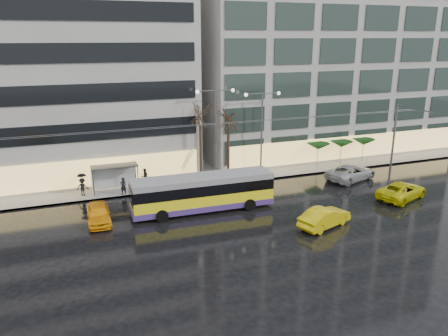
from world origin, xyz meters
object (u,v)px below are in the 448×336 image
street_lamp_near (216,122)px  taxi_a (99,214)px  bus_shelter (110,173)px  trolleybus (203,194)px

street_lamp_near → taxi_a: size_ratio=2.08×
bus_shelter → taxi_a: bus_shelter is taller
trolleybus → taxi_a: 8.47m
trolleybus → bus_shelter: size_ratio=2.84×
street_lamp_near → taxi_a: (-12.10, -6.80, -5.25)m
bus_shelter → taxi_a: (-1.71, -6.69, -1.22)m
trolleybus → street_lamp_near: bearing=63.2°
trolleybus → taxi_a: (-8.42, 0.46, -0.75)m
trolleybus → taxi_a: bearing=176.9°
trolleybus → bus_shelter: (-6.71, 7.14, 0.47)m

